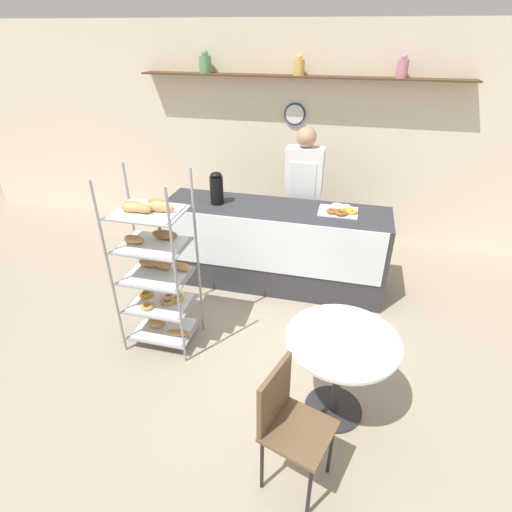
{
  "coord_description": "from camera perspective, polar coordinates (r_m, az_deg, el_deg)",
  "views": [
    {
      "loc": [
        0.76,
        -2.61,
        2.59
      ],
      "look_at": [
        0.0,
        0.44,
        0.79
      ],
      "focal_mm": 28.0,
      "sensor_mm": 36.0,
      "label": 1
    }
  ],
  "objects": [
    {
      "name": "ground_plane",
      "position": [
        3.76,
        -1.66,
        -13.8
      ],
      "size": [
        14.0,
        14.0,
        0.0
      ],
      "primitive_type": "plane",
      "color": "gray"
    },
    {
      "name": "back_wall",
      "position": [
        5.44,
        5.85,
        16.63
      ],
      "size": [
        10.0,
        0.3,
        2.7
      ],
      "color": "beige",
      "rests_on": "ground_plane"
    },
    {
      "name": "display_counter",
      "position": [
        4.47,
        2.51,
        1.39
      ],
      "size": [
        2.44,
        0.67,
        0.93
      ],
      "color": "#333338",
      "rests_on": "ground_plane"
    },
    {
      "name": "pastry_rack",
      "position": [
        3.57,
        -14.05,
        -2.01
      ],
      "size": [
        0.61,
        0.47,
        1.64
      ],
      "color": "gray",
      "rests_on": "ground_plane"
    },
    {
      "name": "person_worker",
      "position": [
        4.75,
        6.75,
        8.98
      ],
      "size": [
        0.42,
        0.23,
        1.67
      ],
      "color": "#282833",
      "rests_on": "ground_plane"
    },
    {
      "name": "cafe_table",
      "position": [
        3.0,
        11.95,
        -13.95
      ],
      "size": [
        0.8,
        0.8,
        0.72
      ],
      "color": "#262628",
      "rests_on": "ground_plane"
    },
    {
      "name": "cafe_chair",
      "position": [
        2.6,
        4.47,
        -21.96
      ],
      "size": [
        0.48,
        0.48,
        0.89
      ],
      "rotation": [
        0.0,
        0.0,
        7.54
      ],
      "color": "black",
      "rests_on": "ground_plane"
    },
    {
      "name": "coffee_carafe",
      "position": [
        4.34,
        -5.65,
        9.58
      ],
      "size": [
        0.14,
        0.14,
        0.35
      ],
      "color": "black",
      "rests_on": "display_counter"
    },
    {
      "name": "donut_tray_counter",
      "position": [
        4.24,
        12.04,
        6.39
      ],
      "size": [
        0.4,
        0.31,
        0.05
      ],
      "color": "silver",
      "rests_on": "display_counter"
    }
  ]
}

